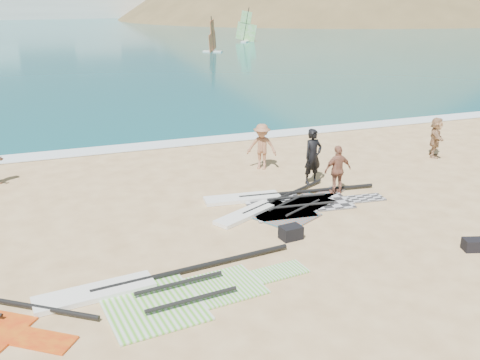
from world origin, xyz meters
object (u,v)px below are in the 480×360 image
object	(u,v)px
gear_bag_far	(473,245)
rig_orange	(277,209)
rig_green	(157,291)
beachgoer_right	(436,137)
person_wetsuit	(313,156)
beachgoer_back	(338,170)
beachgoer_mid	(262,147)
gear_bag_near	(291,232)
rig_grey	(281,201)

from	to	relation	value
gear_bag_far	rig_orange	bearing A→B (deg)	130.92
rig_green	beachgoer_right	world-z (taller)	beachgoer_right
gear_bag_far	person_wetsuit	size ratio (longest dim) A/B	0.27
rig_green	beachgoer_right	size ratio (longest dim) A/B	3.84
rig_orange	beachgoer_back	distance (m)	2.70
rig_green	beachgoer_back	distance (m)	8.15
rig_orange	beachgoer_back	size ratio (longest dim) A/B	3.05
person_wetsuit	beachgoer_mid	xyz separation A→B (m)	(-1.04, 2.15, -0.10)
gear_bag_near	gear_bag_far	world-z (taller)	gear_bag_near
rig_orange	beachgoer_mid	distance (m)	4.32
gear_bag_near	person_wetsuit	xyz separation A→B (m)	(2.69, 3.89, 0.80)
rig_grey	person_wetsuit	size ratio (longest dim) A/B	3.00
rig_green	rig_grey	bearing A→B (deg)	32.96
person_wetsuit	beachgoer_back	distance (m)	1.29
rig_grey	beachgoer_back	size ratio (longest dim) A/B	3.51
rig_green	gear_bag_near	size ratio (longest dim) A/B	10.95
rig_green	rig_orange	distance (m)	5.67
beachgoer_back	rig_green	bearing A→B (deg)	28.83
rig_orange	beachgoer_mid	bearing A→B (deg)	45.82
beachgoer_right	person_wetsuit	bearing A→B (deg)	135.44
person_wetsuit	beachgoer_mid	size ratio (longest dim) A/B	1.12
rig_orange	gear_bag_far	world-z (taller)	gear_bag_far
rig_orange	beachgoer_mid	world-z (taller)	beachgoer_mid
rig_grey	gear_bag_far	size ratio (longest dim) A/B	11.25
rig_grey	rig_orange	distance (m)	0.75
rig_green	person_wetsuit	xyz separation A→B (m)	(6.73, 5.38, 0.93)
gear_bag_near	beachgoer_mid	distance (m)	6.30
rig_green	gear_bag_far	xyz separation A→B (m)	(8.20, -0.82, 0.11)
rig_grey	beachgoer_right	xyz separation A→B (m)	(8.04, 2.47, 0.77)
beachgoer_right	rig_grey	bearing A→B (deg)	142.02
gear_bag_far	rig_green	bearing A→B (deg)	174.30
gear_bag_far	beachgoer_right	bearing A→B (deg)	57.03
rig_orange	person_wetsuit	xyz separation A→B (m)	(2.23, 1.92, 0.93)
beachgoer_right	beachgoer_back	bearing A→B (deg)	146.91
gear_bag_near	beachgoer_right	xyz separation A→B (m)	(8.94, 5.05, 0.64)
beachgoer_mid	beachgoer_back	xyz separation A→B (m)	(1.30, -3.41, -0.04)
rig_grey	beachgoer_back	xyz separation A→B (m)	(2.06, 0.06, 0.79)
gear_bag_near	gear_bag_far	bearing A→B (deg)	-28.98
gear_bag_far	beachgoer_back	world-z (taller)	beachgoer_back
rig_orange	beachgoer_mid	size ratio (longest dim) A/B	2.90
rig_green	beachgoer_right	bearing A→B (deg)	20.22
rig_grey	rig_orange	size ratio (longest dim) A/B	1.15
rig_orange	beachgoer_back	world-z (taller)	beachgoer_back
gear_bag_near	beachgoer_right	world-z (taller)	beachgoer_right
rig_grey	gear_bag_far	bearing A→B (deg)	-50.47
gear_bag_far	person_wetsuit	bearing A→B (deg)	103.40
beachgoer_mid	beachgoer_back	size ratio (longest dim) A/B	1.05
person_wetsuit	beachgoer_right	world-z (taller)	person_wetsuit
gear_bag_far	beachgoer_mid	xyz separation A→B (m)	(-2.51, 8.35, 0.72)
gear_bag_near	person_wetsuit	bearing A→B (deg)	55.31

